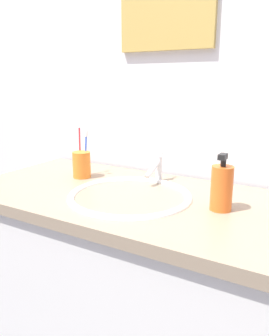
{
  "coord_description": "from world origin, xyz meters",
  "views": [
    {
      "loc": [
        0.58,
        -0.92,
        1.25
      ],
      "look_at": [
        0.04,
        0.01,
        0.98
      ],
      "focal_mm": 36.02,
      "sensor_mm": 36.0,
      "label": 1
    }
  ],
  "objects_px": {
    "toothbrush_cup": "(82,165)",
    "toothbrush_red": "(80,145)",
    "soap_dispenser": "(222,187)",
    "toothbrush_blue": "(86,150)",
    "faucet": "(157,168)"
  },
  "relations": [
    {
      "from": "toothbrush_cup",
      "to": "soap_dispenser",
      "type": "height_order",
      "value": "soap_dispenser"
    },
    {
      "from": "soap_dispenser",
      "to": "toothbrush_blue",
      "type": "bearing_deg",
      "value": 170.9
    },
    {
      "from": "toothbrush_red",
      "to": "soap_dispenser",
      "type": "height_order",
      "value": "toothbrush_red"
    },
    {
      "from": "soap_dispenser",
      "to": "toothbrush_red",
      "type": "bearing_deg",
      "value": 170.98
    },
    {
      "from": "toothbrush_blue",
      "to": "toothbrush_red",
      "type": "bearing_deg",
      "value": 172.39
    },
    {
      "from": "toothbrush_blue",
      "to": "toothbrush_red",
      "type": "xyz_separation_m",
      "value": [
        -0.03,
        0.0,
        0.02
      ]
    },
    {
      "from": "faucet",
      "to": "toothbrush_red",
      "type": "distance_m",
      "value": 0.33
    },
    {
      "from": "toothbrush_cup",
      "to": "toothbrush_blue",
      "type": "height_order",
      "value": "toothbrush_blue"
    },
    {
      "from": "toothbrush_cup",
      "to": "soap_dispenser",
      "type": "distance_m",
      "value": 0.58
    },
    {
      "from": "faucet",
      "to": "toothbrush_cup",
      "type": "relative_size",
      "value": 1.37
    },
    {
      "from": "toothbrush_blue",
      "to": "soap_dispenser",
      "type": "distance_m",
      "value": 0.58
    },
    {
      "from": "toothbrush_cup",
      "to": "toothbrush_red",
      "type": "xyz_separation_m",
      "value": [
        -0.03,
        0.03,
        0.07
      ]
    },
    {
      "from": "toothbrush_blue",
      "to": "toothbrush_red",
      "type": "distance_m",
      "value": 0.04
    },
    {
      "from": "faucet",
      "to": "toothbrush_blue",
      "type": "xyz_separation_m",
      "value": [
        -0.28,
        -0.07,
        0.05
      ]
    },
    {
      "from": "faucet",
      "to": "toothbrush_blue",
      "type": "bearing_deg",
      "value": -165.7
    }
  ]
}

